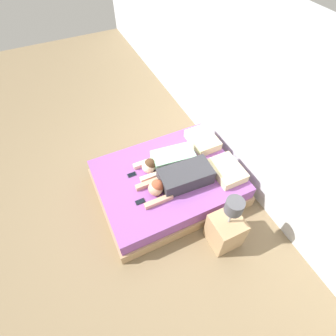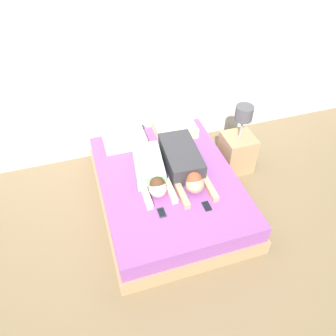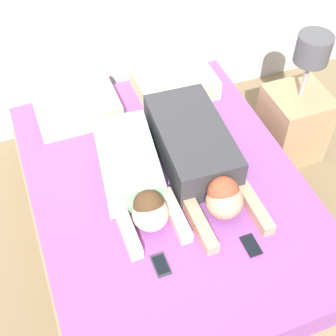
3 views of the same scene
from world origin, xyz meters
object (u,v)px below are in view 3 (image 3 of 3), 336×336
Objects in this scene: bed at (168,206)px; person_left at (134,175)px; person_right at (198,154)px; cell_phone_left at (161,265)px; cell_phone_right at (251,245)px; nightstand at (294,117)px; pillow_head_right at (175,83)px; pillow_head_left at (77,107)px.

person_left is (-0.18, 0.06, 0.31)m from bed.
person_right is 8.39× the size of cell_phone_left.
cell_phone_left and cell_phone_right have the same top height.
nightstand is at bearing 32.05° from cell_phone_left.
cell_phone_left is at bearing -114.26° from pillow_head_right.
person_right is at bearing -163.44° from nightstand.
person_left is 1.29m from nightstand.
person_left is at bearing -126.41° from pillow_head_right.
pillow_head_right is 0.58× the size of person_left.
pillow_head_right is (0.35, 0.78, 0.28)m from bed.
cell_phone_left is 0.13× the size of nightstand.
pillow_head_right is at bearing 66.05° from bed.
person_left is at bearing -178.41° from person_right.
nightstand is (1.06, 0.32, 0.12)m from bed.
cell_phone_right is (0.26, -0.54, 0.21)m from bed.
nightstand is at bearing 47.14° from cell_phone_right.
nightstand is (1.29, 0.80, -0.10)m from cell_phone_left.
pillow_head_left is 4.17× the size of cell_phone_right.
bed is 3.91× the size of pillow_head_left.
cell_phone_left is (-0.57, -1.26, -0.06)m from pillow_head_right.
person_left is (-0.53, -0.72, 0.03)m from pillow_head_right.
bed is 2.14× the size of nightstand.
pillow_head_left reaches higher than cell_phone_left.
cell_phone_left is (0.12, -1.26, -0.06)m from pillow_head_left.
pillow_head_left is at bearing 180.00° from pillow_head_right.
pillow_head_left is 0.91m from person_right.
pillow_head_left is 1.27m from cell_phone_left.
pillow_head_right is 4.17× the size of cell_phone_left.
person_left reaches higher than pillow_head_left.
pillow_head_right is 1.39m from cell_phone_left.
person_left is 0.86× the size of person_right.
cell_phone_right is (-0.09, -1.32, -0.06)m from pillow_head_right.
person_left is at bearing 86.08° from cell_phone_left.
bed is 0.36m from person_left.
bed is 16.31× the size of cell_phone_left.
bed is at bearing -18.01° from person_left.
bed is 0.64m from cell_phone_right.
pillow_head_right is at bearing 147.40° from nightstand.
bed is 2.27× the size of person_left.
person_right is at bearing 51.61° from cell_phone_left.
nightstand is (0.85, 0.25, -0.21)m from person_right.
bed is at bearing -163.09° from nightstand.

